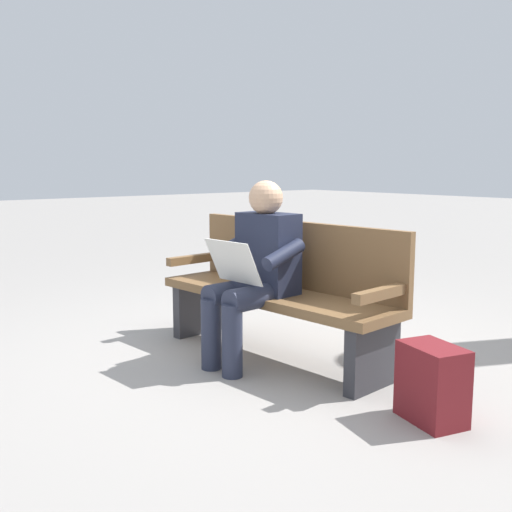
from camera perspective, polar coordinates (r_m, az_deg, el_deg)
ground_plane at (r=4.08m, az=1.67°, el=-9.56°), size 40.00×40.00×0.00m
bench_near at (r=4.01m, az=2.41°, el=-3.10°), size 1.83×0.62×0.90m
person_seated at (r=3.82m, az=-0.07°, el=-1.09°), size 0.59×0.59×1.18m
backpack at (r=3.18m, az=16.50°, el=-11.60°), size 0.38×0.32×0.39m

